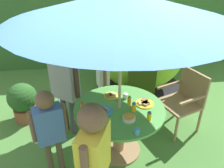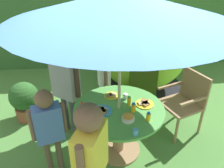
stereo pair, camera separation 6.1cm
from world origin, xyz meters
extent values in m
cube|color=#477A38|center=(0.00, 0.00, -0.01)|extent=(10.00, 10.00, 0.02)
cube|color=#33602D|center=(0.00, 3.16, 1.00)|extent=(9.00, 0.70, 1.99)
cylinder|color=#93704C|center=(0.00, 0.00, 0.01)|extent=(0.60, 0.60, 0.03)
cylinder|color=#93704C|center=(0.00, 0.00, 0.34)|extent=(0.15, 0.15, 0.69)
cylinder|color=#519E47|center=(0.00, 0.00, 0.70)|extent=(1.14, 1.14, 0.03)
cylinder|color=#B7AD8C|center=(0.00, 0.00, 1.04)|extent=(0.04, 0.04, 2.08)
cone|color=#3F72B2|center=(0.00, 0.00, 1.94)|extent=(2.32, 2.32, 0.29)
cylinder|color=#93704C|center=(0.67, 0.51, 0.21)|extent=(0.04, 0.04, 0.42)
cylinder|color=#93704C|center=(0.84, 0.07, 0.21)|extent=(0.04, 0.04, 0.42)
cylinder|color=#93704C|center=(1.10, 0.68, 0.21)|extent=(0.04, 0.04, 0.42)
cylinder|color=#93704C|center=(1.27, 0.23, 0.21)|extent=(0.04, 0.04, 0.42)
cube|color=#93704C|center=(0.97, 0.37, 0.44)|extent=(0.65, 0.66, 0.04)
cube|color=#93704C|center=(1.18, 0.45, 0.69)|extent=(0.22, 0.49, 0.47)
cube|color=#93704C|center=(0.88, 0.59, 0.66)|extent=(0.48, 0.21, 0.03)
cube|color=#93704C|center=(1.05, 0.15, 0.66)|extent=(0.48, 0.21, 0.03)
ellipsoid|color=#8CC633|center=(0.68, 1.76, 0.79)|extent=(1.96, 1.83, 1.58)
cylinder|color=black|center=(0.68, 1.76, 0.01)|extent=(2.03, 2.03, 0.01)
cube|color=#314511|center=(0.55, 1.02, 0.44)|extent=(0.48, 0.11, 0.71)
cylinder|color=brown|center=(-1.43, 0.87, 0.11)|extent=(0.36, 0.36, 0.23)
sphere|color=#285623|center=(-1.43, 0.87, 0.42)|extent=(0.46, 0.46, 0.46)
cylinder|color=#3F3F47|center=(-0.14, 0.97, 0.25)|extent=(0.07, 0.07, 0.50)
cylinder|color=#3F3F47|center=(-0.12, 0.85, 0.25)|extent=(0.07, 0.07, 0.50)
cube|color=white|center=(-0.13, 0.91, 0.72)|extent=(0.20, 0.31, 0.42)
cylinder|color=brown|center=(-0.15, 1.08, 0.74)|extent=(0.05, 0.05, 0.38)
cylinder|color=brown|center=(-0.11, 0.75, 0.74)|extent=(0.05, 0.05, 0.38)
sphere|color=brown|center=(-0.13, 0.91, 1.02)|extent=(0.19, 0.19, 0.19)
cylinder|color=#3F3F47|center=(-0.75, 0.52, 0.32)|extent=(0.09, 0.09, 0.63)
cylinder|color=#3F3F47|center=(-0.62, 0.43, 0.32)|extent=(0.09, 0.09, 0.63)
cube|color=#99999E|center=(-0.68, 0.48, 0.90)|extent=(0.41, 0.37, 0.53)
cylinder|color=#4C3828|center=(-0.85, 0.60, 0.93)|extent=(0.07, 0.07, 0.48)
cylinder|color=#4C3828|center=(-0.52, 0.36, 0.93)|extent=(0.07, 0.07, 0.48)
sphere|color=#4C3828|center=(-0.68, 0.48, 1.28)|extent=(0.24, 0.24, 0.24)
cylinder|color=brown|center=(-0.88, -0.28, 0.26)|extent=(0.07, 0.07, 0.53)
cylinder|color=brown|center=(-0.76, -0.24, 0.26)|extent=(0.07, 0.07, 0.53)
cube|color=#4C72C6|center=(-0.82, -0.26, 0.75)|extent=(0.34, 0.25, 0.45)
cylinder|color=brown|center=(-0.98, -0.31, 0.77)|extent=(0.06, 0.06, 0.40)
cylinder|color=brown|center=(-0.66, -0.21, 0.77)|extent=(0.06, 0.06, 0.40)
sphere|color=brown|center=(-0.82, -0.26, 1.07)|extent=(0.20, 0.20, 0.20)
cube|color=yellow|center=(-0.35, -0.86, 0.89)|extent=(0.32, 0.41, 0.53)
cylinder|color=brown|center=(-0.28, -0.68, 0.91)|extent=(0.07, 0.07, 0.47)
sphere|color=brown|center=(-0.35, -0.86, 1.27)|extent=(0.24, 0.24, 0.24)
cylinder|color=white|center=(0.08, -0.25, 0.74)|extent=(0.15, 0.15, 0.05)
ellipsoid|color=gold|center=(0.08, -0.25, 0.78)|extent=(0.13, 0.13, 0.04)
cylinder|color=#338CD8|center=(-0.22, -0.05, 0.72)|extent=(0.25, 0.25, 0.01)
cube|color=tan|center=(-0.20, -0.06, 0.74)|extent=(0.12, 0.12, 0.02)
cube|color=#9E7547|center=(-0.22, -0.02, 0.74)|extent=(0.09, 0.09, 0.02)
cube|color=tan|center=(-0.24, -0.04, 0.74)|extent=(0.12, 0.12, 0.02)
cube|color=#9E7547|center=(-0.21, -0.10, 0.74)|extent=(0.11, 0.11, 0.02)
cylinder|color=yellow|center=(0.33, 0.05, 0.72)|extent=(0.24, 0.24, 0.01)
cube|color=tan|center=(0.35, 0.04, 0.74)|extent=(0.09, 0.09, 0.02)
cube|color=#9E7547|center=(0.34, 0.09, 0.74)|extent=(0.12, 0.12, 0.02)
cube|color=tan|center=(0.29, 0.04, 0.74)|extent=(0.08, 0.08, 0.02)
cube|color=#9E7547|center=(0.34, 0.02, 0.74)|extent=(0.12, 0.12, 0.02)
cylinder|color=yellow|center=(-0.06, 0.28, 0.72)|extent=(0.20, 0.20, 0.01)
cube|color=tan|center=(-0.05, 0.28, 0.74)|extent=(0.11, 0.11, 0.02)
cube|color=#9E7547|center=(-0.10, 0.27, 0.74)|extent=(0.10, 0.10, 0.02)
cylinder|color=yellow|center=(0.17, -0.09, 0.77)|extent=(0.06, 0.06, 0.10)
cylinder|color=blue|center=(0.17, -0.09, 0.83)|extent=(0.04, 0.04, 0.02)
cylinder|color=yellow|center=(0.30, -0.27, 0.76)|extent=(0.05, 0.05, 0.09)
cylinder|color=blue|center=(0.30, -0.27, 0.82)|extent=(0.04, 0.04, 0.02)
cylinder|color=yellow|center=(0.13, 0.05, 0.77)|extent=(0.05, 0.05, 0.11)
cylinder|color=green|center=(0.13, 0.05, 0.84)|extent=(0.03, 0.03, 0.02)
cylinder|color=yellow|center=(-0.45, -0.03, 0.78)|extent=(0.05, 0.05, 0.11)
cylinder|color=red|center=(-0.45, -0.03, 0.84)|extent=(0.03, 0.03, 0.02)
cylinder|color=yellow|center=(-0.34, -0.20, 0.77)|extent=(0.05, 0.05, 0.11)
cylinder|color=blue|center=(-0.34, -0.20, 0.84)|extent=(0.04, 0.04, 0.02)
cylinder|color=white|center=(0.11, 0.21, 0.75)|extent=(0.07, 0.07, 0.07)
cylinder|color=#4C99D8|center=(0.11, -0.49, 0.75)|extent=(0.06, 0.06, 0.07)
camera|label=1|loc=(-0.36, -2.22, 2.33)|focal=35.41mm
camera|label=2|loc=(-0.30, -2.23, 2.33)|focal=35.41mm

